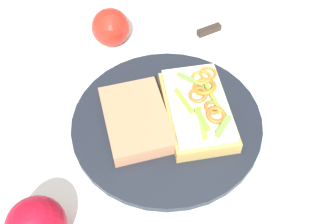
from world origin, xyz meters
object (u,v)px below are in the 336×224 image
at_px(bread_slice_side, 137,119).
at_px(knife, 217,28).
at_px(sandwich, 199,108).
at_px(apple_2, 112,27).
at_px(plate, 168,122).

relative_size(bread_slice_side, knife, 1.30).
distance_m(bread_slice_side, knife, 0.28).
bearing_deg(bread_slice_side, sandwich, 85.03).
bearing_deg(apple_2, plate, 27.90).
height_order(apple_2, knife, apple_2).
height_order(sandwich, bread_slice_side, sandwich).
distance_m(sandwich, apple_2, 0.24).
height_order(sandwich, knife, sandwich).
distance_m(plate, knife, 0.25).
height_order(sandwich, apple_2, apple_2).
xyz_separation_m(plate, sandwich, (-0.01, 0.05, 0.02)).
height_order(bread_slice_side, apple_2, apple_2).
relative_size(plate, sandwich, 1.71).
xyz_separation_m(apple_2, knife, (-0.03, 0.20, -0.03)).
bearing_deg(plate, knife, 157.08).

